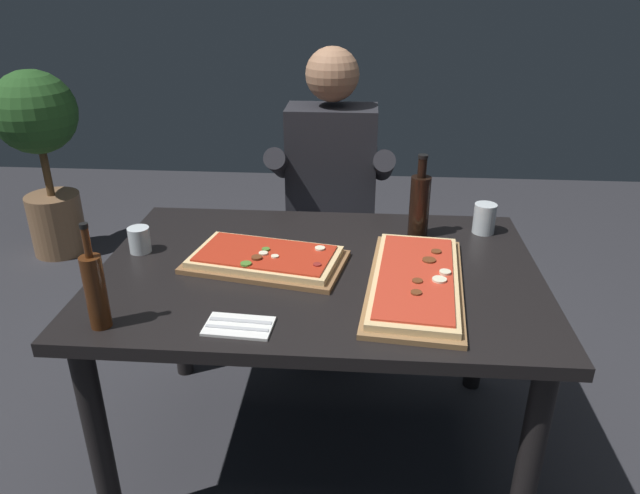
{
  "coord_description": "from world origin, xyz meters",
  "views": [
    {
      "loc": [
        0.13,
        -1.68,
        1.61
      ],
      "look_at": [
        0.0,
        0.05,
        0.79
      ],
      "focal_mm": 33.26,
      "sensor_mm": 36.0,
      "label": 1
    }
  ],
  "objects_px": {
    "oil_bottle_amber": "(95,290)",
    "potted_plant_corner": "(41,143)",
    "tumbler_near_camera": "(139,240)",
    "dining_table": "(319,294)",
    "pizza_rectangular_front": "(266,259)",
    "pizza_rectangular_left": "(416,281)",
    "diner_chair": "(332,233)",
    "tumbler_far_side": "(484,218)",
    "seated_diner": "(331,190)",
    "wine_bottle_dark": "(419,204)"
  },
  "relations": [
    {
      "from": "tumbler_near_camera",
      "to": "dining_table",
      "type": "bearing_deg",
      "value": -7.05
    },
    {
      "from": "dining_table",
      "to": "tumbler_far_side",
      "type": "distance_m",
      "value": 0.67
    },
    {
      "from": "pizza_rectangular_left",
      "to": "oil_bottle_amber",
      "type": "xyz_separation_m",
      "value": [
        -0.85,
        -0.28,
        0.09
      ]
    },
    {
      "from": "seated_diner",
      "to": "pizza_rectangular_front",
      "type": "bearing_deg",
      "value": -103.05
    },
    {
      "from": "diner_chair",
      "to": "potted_plant_corner",
      "type": "bearing_deg",
      "value": 158.25
    },
    {
      "from": "pizza_rectangular_front",
      "to": "tumbler_far_side",
      "type": "distance_m",
      "value": 0.81
    },
    {
      "from": "dining_table",
      "to": "tumbler_near_camera",
      "type": "bearing_deg",
      "value": 172.95
    },
    {
      "from": "pizza_rectangular_front",
      "to": "potted_plant_corner",
      "type": "distance_m",
      "value": 2.19
    },
    {
      "from": "oil_bottle_amber",
      "to": "potted_plant_corner",
      "type": "xyz_separation_m",
      "value": [
        -1.18,
        1.93,
        -0.16
      ]
    },
    {
      "from": "seated_diner",
      "to": "oil_bottle_amber",
      "type": "bearing_deg",
      "value": -116.14
    },
    {
      "from": "tumbler_far_side",
      "to": "oil_bottle_amber",
      "type": "bearing_deg",
      "value": -147.83
    },
    {
      "from": "pizza_rectangular_front",
      "to": "wine_bottle_dark",
      "type": "xyz_separation_m",
      "value": [
        0.51,
        0.27,
        0.1
      ]
    },
    {
      "from": "diner_chair",
      "to": "seated_diner",
      "type": "distance_m",
      "value": 0.28
    },
    {
      "from": "pizza_rectangular_front",
      "to": "oil_bottle_amber",
      "type": "height_order",
      "value": "oil_bottle_amber"
    },
    {
      "from": "oil_bottle_amber",
      "to": "pizza_rectangular_front",
      "type": "bearing_deg",
      "value": 46.01
    },
    {
      "from": "diner_chair",
      "to": "seated_diner",
      "type": "height_order",
      "value": "seated_diner"
    },
    {
      "from": "diner_chair",
      "to": "oil_bottle_amber",
      "type": "bearing_deg",
      "value": -113.9
    },
    {
      "from": "dining_table",
      "to": "potted_plant_corner",
      "type": "height_order",
      "value": "potted_plant_corner"
    },
    {
      "from": "oil_bottle_amber",
      "to": "tumbler_far_side",
      "type": "height_order",
      "value": "oil_bottle_amber"
    },
    {
      "from": "pizza_rectangular_front",
      "to": "tumbler_near_camera",
      "type": "bearing_deg",
      "value": 171.75
    },
    {
      "from": "dining_table",
      "to": "oil_bottle_amber",
      "type": "bearing_deg",
      "value": -145.37
    },
    {
      "from": "dining_table",
      "to": "tumbler_near_camera",
      "type": "relative_size",
      "value": 16.16
    },
    {
      "from": "pizza_rectangular_left",
      "to": "diner_chair",
      "type": "xyz_separation_m",
      "value": [
        -0.3,
        0.96,
        -0.27
      ]
    },
    {
      "from": "pizza_rectangular_left",
      "to": "oil_bottle_amber",
      "type": "distance_m",
      "value": 0.9
    },
    {
      "from": "pizza_rectangular_left",
      "to": "tumbler_far_side",
      "type": "xyz_separation_m",
      "value": [
        0.27,
        0.43,
        0.03
      ]
    },
    {
      "from": "seated_diner",
      "to": "tumbler_near_camera",
      "type": "bearing_deg",
      "value": -132.46
    },
    {
      "from": "oil_bottle_amber",
      "to": "seated_diner",
      "type": "bearing_deg",
      "value": 63.86
    },
    {
      "from": "oil_bottle_amber",
      "to": "dining_table",
      "type": "bearing_deg",
      "value": 34.63
    },
    {
      "from": "dining_table",
      "to": "pizza_rectangular_left",
      "type": "relative_size",
      "value": 2.14
    },
    {
      "from": "oil_bottle_amber",
      "to": "diner_chair",
      "type": "height_order",
      "value": "oil_bottle_amber"
    },
    {
      "from": "tumbler_near_camera",
      "to": "seated_diner",
      "type": "relative_size",
      "value": 0.07
    },
    {
      "from": "pizza_rectangular_left",
      "to": "tumbler_near_camera",
      "type": "relative_size",
      "value": 7.55
    },
    {
      "from": "seated_diner",
      "to": "potted_plant_corner",
      "type": "height_order",
      "value": "seated_diner"
    },
    {
      "from": "pizza_rectangular_left",
      "to": "tumbler_near_camera",
      "type": "distance_m",
      "value": 0.93
    },
    {
      "from": "pizza_rectangular_left",
      "to": "oil_bottle_amber",
      "type": "bearing_deg",
      "value": -161.75
    },
    {
      "from": "pizza_rectangular_front",
      "to": "pizza_rectangular_left",
      "type": "distance_m",
      "value": 0.48
    },
    {
      "from": "tumbler_near_camera",
      "to": "diner_chair",
      "type": "xyz_separation_m",
      "value": [
        0.6,
        0.78,
        -0.3
      ]
    },
    {
      "from": "pizza_rectangular_front",
      "to": "oil_bottle_amber",
      "type": "xyz_separation_m",
      "value": [
        -0.38,
        -0.39,
        0.09
      ]
    },
    {
      "from": "oil_bottle_amber",
      "to": "tumbler_near_camera",
      "type": "relative_size",
      "value": 3.43
    },
    {
      "from": "potted_plant_corner",
      "to": "seated_diner",
      "type": "bearing_deg",
      "value": -25.1
    },
    {
      "from": "oil_bottle_amber",
      "to": "tumbler_far_side",
      "type": "xyz_separation_m",
      "value": [
        1.13,
        0.71,
        -0.06
      ]
    },
    {
      "from": "pizza_rectangular_front",
      "to": "oil_bottle_amber",
      "type": "relative_size",
      "value": 1.83
    },
    {
      "from": "seated_diner",
      "to": "tumbler_far_side",
      "type": "bearing_deg",
      "value": -35.39
    },
    {
      "from": "tumbler_near_camera",
      "to": "potted_plant_corner",
      "type": "bearing_deg",
      "value": 127.44
    },
    {
      "from": "pizza_rectangular_front",
      "to": "pizza_rectangular_left",
      "type": "relative_size",
      "value": 0.83
    },
    {
      "from": "pizza_rectangular_left",
      "to": "diner_chair",
      "type": "bearing_deg",
      "value": 107.61
    },
    {
      "from": "wine_bottle_dark",
      "to": "potted_plant_corner",
      "type": "bearing_deg",
      "value": 148.54
    },
    {
      "from": "dining_table",
      "to": "potted_plant_corner",
      "type": "xyz_separation_m",
      "value": [
        -1.74,
        1.55,
        0.05
      ]
    },
    {
      "from": "pizza_rectangular_front",
      "to": "pizza_rectangular_left",
      "type": "xyz_separation_m",
      "value": [
        0.47,
        -0.11,
        0.0
      ]
    },
    {
      "from": "diner_chair",
      "to": "potted_plant_corner",
      "type": "height_order",
      "value": "potted_plant_corner"
    }
  ]
}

